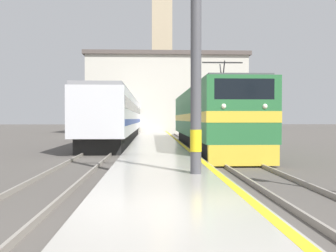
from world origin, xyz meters
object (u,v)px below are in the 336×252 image
catenary_mast (199,34)px  clock_tower (162,36)px  locomotive_train (209,118)px  passenger_train (123,117)px

catenary_mast → clock_tower: (0.55, 55.06, 11.55)m
locomotive_train → clock_tower: clock_tower is taller
passenger_train → catenary_mast: catenary_mast is taller
passenger_train → clock_tower: (4.61, 27.24, 13.72)m
clock_tower → locomotive_train: bearing=-87.6°
passenger_train → catenary_mast: size_ratio=4.92×
catenary_mast → clock_tower: bearing=89.4°
passenger_train → clock_tower: clock_tower is taller
locomotive_train → catenary_mast: size_ratio=2.43×
locomotive_train → clock_tower: bearing=92.4°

